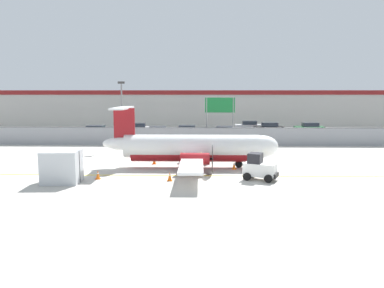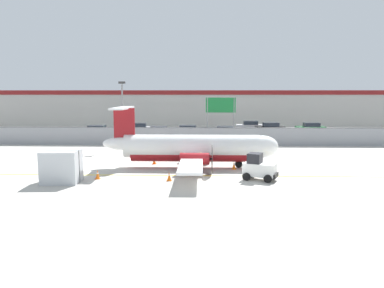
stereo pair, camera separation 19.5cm
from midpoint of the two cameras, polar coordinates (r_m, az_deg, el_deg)
The scene contains 22 objects.
ground_plane at distance 27.70m, azimuth 1.91°, elevation -4.85°, with size 140.00×140.00×0.01m.
perimeter_fence at distance 43.31m, azimuth 1.80°, elevation 1.25°, with size 98.00×0.10×2.10m.
parking_lot_strip at distance 54.86m, azimuth 1.75°, elevation 1.53°, with size 98.00×17.00×0.12m.
background_building at distance 73.07m, azimuth 1.72°, elevation 5.62°, with size 91.00×8.10×6.50m.
commuter_airplane at distance 30.46m, azimuth 0.24°, elevation -0.63°, with size 14.32×16.01×4.92m.
baggage_tug at distance 26.67m, azimuth 10.00°, elevation -3.60°, with size 2.58×2.08×1.88m.
ground_crew_worker at distance 28.04m, azimuth 1.15°, elevation -2.71°, with size 0.52×0.46×1.70m.
cargo_container at distance 26.92m, azimuth -19.43°, elevation -3.29°, with size 2.49×2.11×2.20m.
traffic_cone_near_left at distance 26.13m, azimuth -3.64°, elevation -4.95°, with size 0.36×0.36×0.64m.
traffic_cone_near_right at distance 27.44m, azimuth -14.34°, elevation -4.56°, with size 0.36×0.36×0.64m.
traffic_cone_far_left at distance 32.30m, azimuth -5.95°, elevation -2.50°, with size 0.36×0.36×0.64m.
traffic_cone_far_right at distance 30.12m, azimuth 6.24°, elevation -3.26°, with size 0.36×0.36×0.64m.
parked_car_0 at distance 52.49m, azimuth -14.66°, elevation 1.91°, with size 4.25×2.10×1.58m.
parked_car_1 at distance 55.05m, azimuth -8.48°, elevation 2.34°, with size 4.30×2.22×1.58m.
parked_car_2 at distance 49.28m, azimuth -5.46°, elevation 1.76°, with size 4.30×2.21×1.58m.
parked_car_3 at distance 50.98m, azimuth -0.74°, elevation 1.99°, with size 4.23×2.07×1.58m.
parked_car_4 at distance 49.48m, azimuth 4.76°, elevation 1.79°, with size 4.29×2.19×1.58m.
parked_car_5 at distance 59.24m, azimuth 8.53°, elevation 2.73°, with size 4.26×2.13×1.58m.
parked_car_6 at distance 56.62m, azimuth 11.54°, elevation 2.42°, with size 4.28×2.16×1.58m.
parked_car_7 at distance 57.89m, azimuth 17.36°, elevation 2.34°, with size 4.20×2.01×1.58m.
apron_light_pole at distance 41.28m, azimuth -10.77°, elevation 5.22°, with size 0.70×0.30×7.27m.
highway_sign at distance 45.36m, azimuth 4.15°, elevation 5.36°, with size 3.60×0.14×5.50m.
Camera 1 is at (-0.27, -25.03, 6.09)m, focal length 35.00 mm.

